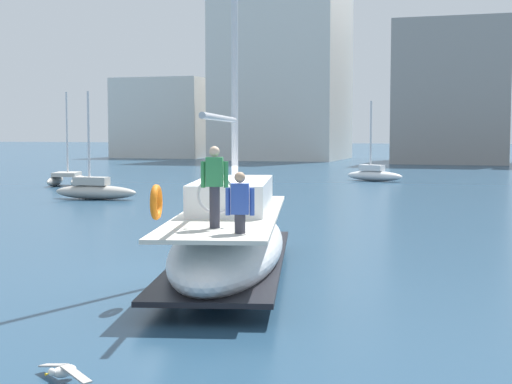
{
  "coord_description": "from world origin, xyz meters",
  "views": [
    {
      "loc": [
        6.68,
        -16.93,
        3.33
      ],
      "look_at": [
        0.88,
        1.64,
        1.8
      ],
      "focal_mm": 54.15,
      "sensor_mm": 36.0,
      "label": 1
    }
  ],
  "objects": [
    {
      "name": "moored_sloop_near",
      "position": [
        -1.19,
        34.97,
        0.46
      ],
      "size": [
        4.29,
        2.54,
        5.38
      ],
      "color": "white",
      "rests_on": "ground"
    },
    {
      "name": "main_sailboat",
      "position": [
        0.86,
        -0.29,
        0.9
      ],
      "size": [
        4.57,
        9.89,
        11.72
      ],
      "color": "white",
      "rests_on": "ground"
    },
    {
      "name": "ground_plane",
      "position": [
        0.0,
        0.0,
        0.0
      ],
      "size": [
        400.0,
        400.0,
        0.0
      ],
      "primitive_type": "plane",
      "color": "navy"
    },
    {
      "name": "moored_cutter_left",
      "position": [
        -18.58,
        24.83,
        0.48
      ],
      "size": [
        2.9,
        4.15,
        5.75
      ],
      "color": "#B7B2A8",
      "rests_on": "ground"
    },
    {
      "name": "waterfront_buildings",
      "position": [
        7.2,
        73.62,
        9.99
      ],
      "size": [
        83.72,
        22.15,
        25.23
      ],
      "color": "silver",
      "rests_on": "ground"
    },
    {
      "name": "seagull",
      "position": [
        1.22,
        -8.08,
        0.14
      ],
      "size": [
        1.05,
        0.61,
        0.17
      ],
      "color": "silver",
      "rests_on": "ground"
    },
    {
      "name": "moored_sloop_far",
      "position": [
        -12.16,
        16.78,
        0.47
      ],
      "size": [
        4.35,
        1.15,
        5.29
      ],
      "color": "#B7B2A8",
      "rests_on": "ground"
    }
  ]
}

